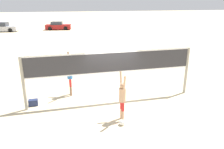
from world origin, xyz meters
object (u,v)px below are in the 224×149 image
(volleyball_net, at_px, (112,67))
(player_spiker, at_px, (122,96))
(parked_car_near, at_px, (2,28))
(player_blocker, at_px, (70,73))
(gear_bag, at_px, (33,103))
(parked_car_mid, at_px, (58,26))
(volleyball, at_px, (122,122))

(volleyball_net, distance_m, player_spiker, 2.04)
(parked_car_near, bearing_deg, player_blocker, -63.90)
(player_blocker, bearing_deg, volleyball_net, 58.89)
(gear_bag, xyz_separation_m, parked_car_near, (-7.33, 29.42, 0.51))
(volleyball_net, xyz_separation_m, player_blocker, (-1.96, 1.18, -0.53))
(volleyball_net, relative_size, gear_bag, 19.62)
(player_spiker, distance_m, gear_bag, 4.48)
(player_blocker, height_order, parked_car_mid, player_blocker)
(gear_bag, distance_m, parked_car_near, 30.32)
(volleyball_net, distance_m, parked_car_near, 31.80)
(volleyball_net, xyz_separation_m, parked_car_mid, (-2.19, 30.18, -1.12))
(player_blocker, distance_m, gear_bag, 2.27)
(volleyball_net, relative_size, parked_car_near, 1.65)
(player_blocker, xyz_separation_m, parked_car_mid, (-0.23, 29.00, -0.59))
(parked_car_near, bearing_deg, volleyball_net, -61.19)
(volleyball, relative_size, gear_bag, 0.54)
(volleyball_net, distance_m, player_blocker, 2.35)
(gear_bag, bearing_deg, volleyball, -36.52)
(player_blocker, relative_size, gear_bag, 5.45)
(parked_car_near, distance_m, parked_car_mid, 8.94)
(gear_bag, relative_size, parked_car_mid, 0.09)
(player_blocker, relative_size, parked_car_mid, 0.51)
(volleyball_net, bearing_deg, volleyball, -94.04)
(player_spiker, xyz_separation_m, parked_car_near, (-11.07, 31.70, -0.42))
(player_blocker, xyz_separation_m, parked_car_near, (-9.16, 28.59, -0.55))
(player_blocker, distance_m, parked_car_mid, 29.01)
(volleyball, relative_size, parked_car_near, 0.05)
(player_spiker, xyz_separation_m, gear_bag, (-3.74, 2.28, -0.93))
(volleyball_net, height_order, parked_car_mid, volleyball_net)
(volleyball_net, xyz_separation_m, gear_bag, (-3.79, 0.35, -1.59))
(player_spiker, height_order, gear_bag, player_spiker)
(parked_car_near, height_order, parked_car_mid, parked_car_near)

